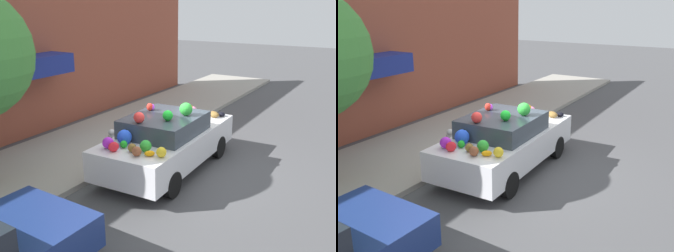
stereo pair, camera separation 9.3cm
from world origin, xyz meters
TOP-DOWN VIEW (x-y plane):
  - ground_plane at (0.00, 0.00)m, footprint 60.00×60.00m
  - sidewalk_curb at (0.00, 2.70)m, footprint 24.00×3.20m
  - building_facade at (-0.06, 4.91)m, footprint 18.00×1.20m
  - fire_hydrant at (-0.26, 1.53)m, footprint 0.20×0.20m
  - art_car at (-0.03, 0.04)m, footprint 4.15×1.86m

SIDE VIEW (x-z plane):
  - ground_plane at x=0.00m, z-range 0.00..0.00m
  - sidewalk_curb at x=0.00m, z-range 0.00..0.13m
  - fire_hydrant at x=-0.26m, z-range 0.12..0.82m
  - art_car at x=-0.03m, z-range -0.10..1.57m
  - building_facade at x=-0.06m, z-range -0.01..4.71m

